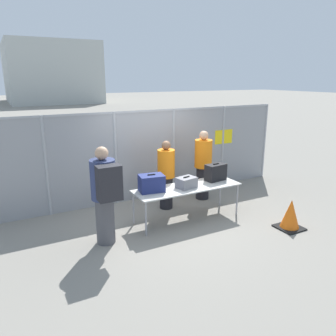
% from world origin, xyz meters
% --- Properties ---
extents(ground_plane, '(120.00, 120.00, 0.00)m').
position_xyz_m(ground_plane, '(0.00, 0.00, 0.00)').
color(ground_plane, gray).
extents(fence_section, '(8.12, 0.07, 2.27)m').
position_xyz_m(fence_section, '(0.02, 1.48, 1.18)').
color(fence_section, '#9EA0A5').
rests_on(fence_section, ground_plane).
extents(inspection_table, '(2.40, 0.76, 0.75)m').
position_xyz_m(inspection_table, '(0.23, -0.19, 0.70)').
color(inspection_table, '#B2B2AD').
rests_on(inspection_table, ground_plane).
extents(suitcase_navy, '(0.56, 0.43, 0.37)m').
position_xyz_m(suitcase_navy, '(-0.58, -0.08, 0.93)').
color(suitcase_navy, navy).
rests_on(suitcase_navy, inspection_table).
extents(suitcase_grey, '(0.46, 0.38, 0.25)m').
position_xyz_m(suitcase_grey, '(0.18, -0.22, 0.86)').
color(suitcase_grey, slate).
rests_on(suitcase_grey, inspection_table).
extents(suitcase_black, '(0.51, 0.31, 0.41)m').
position_xyz_m(suitcase_black, '(1.04, -0.09, 0.94)').
color(suitcase_black, black).
rests_on(suitcase_black, inspection_table).
extents(traveler_hooded, '(0.46, 0.72, 1.87)m').
position_xyz_m(traveler_hooded, '(-1.69, -0.45, 1.03)').
color(traveler_hooded, '#4C4C51').
rests_on(traveler_hooded, ground_plane).
extents(security_worker_near, '(0.41, 0.41, 1.64)m').
position_xyz_m(security_worker_near, '(0.12, 0.59, 0.85)').
color(security_worker_near, black).
rests_on(security_worker_near, ground_plane).
extents(security_worker_far, '(0.44, 0.44, 1.77)m').
position_xyz_m(security_worker_far, '(1.25, 0.73, 0.92)').
color(security_worker_far, black).
rests_on(security_worker_far, ground_plane).
extents(utility_trailer, '(3.65, 2.22, 0.68)m').
position_xyz_m(utility_trailer, '(1.83, 3.51, 0.40)').
color(utility_trailer, '#4C6B47').
rests_on(utility_trailer, ground_plane).
extents(distant_hangar, '(10.35, 13.13, 7.18)m').
position_xyz_m(distant_hangar, '(3.78, 39.54, 3.59)').
color(distant_hangar, '#B2B7B2').
rests_on(distant_hangar, ground_plane).
extents(traffic_cone, '(0.51, 0.51, 0.63)m').
position_xyz_m(traffic_cone, '(1.87, -1.60, 0.29)').
color(traffic_cone, black).
rests_on(traffic_cone, ground_plane).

